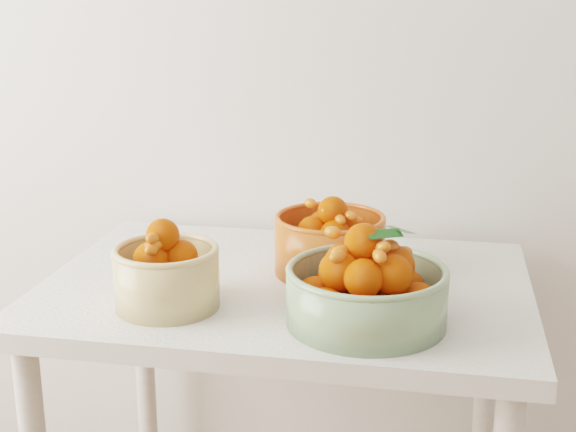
% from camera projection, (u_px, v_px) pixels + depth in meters
% --- Properties ---
extents(table, '(1.00, 0.70, 0.75)m').
position_uv_depth(table, '(286.00, 324.00, 1.69)').
color(table, silver).
rests_on(table, ground).
extents(bowl_cream, '(0.26, 0.26, 0.17)m').
position_uv_depth(bowl_cream, '(166.00, 274.00, 1.52)').
color(bowl_cream, tan).
rests_on(bowl_cream, table).
extents(bowl_green, '(0.38, 0.38, 0.19)m').
position_uv_depth(bowl_green, '(366.00, 289.00, 1.44)').
color(bowl_green, gray).
rests_on(bowl_green, table).
extents(bowl_orange, '(0.28, 0.28, 0.17)m').
position_uv_depth(bowl_orange, '(330.00, 242.00, 1.70)').
color(bowl_orange, '#CD4718').
rests_on(bowl_orange, table).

